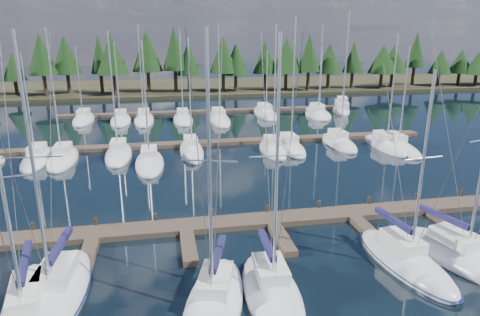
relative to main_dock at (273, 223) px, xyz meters
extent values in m
plane|color=black|center=(0.00, 12.64, -0.20)|extent=(260.00, 260.00, 0.00)
cube|color=#322E1C|center=(0.00, 72.64, 0.10)|extent=(220.00, 30.00, 0.60)
cube|color=#483A2D|center=(0.00, 0.64, 0.00)|extent=(44.00, 2.00, 0.40)
cube|color=#483A2D|center=(-12.00, -2.36, 0.00)|extent=(0.90, 4.00, 0.40)
cube|color=#483A2D|center=(-6.00, -2.36, 0.00)|extent=(0.90, 4.00, 0.40)
cube|color=#483A2D|center=(0.00, -2.36, 0.00)|extent=(0.90, 4.00, 0.40)
cube|color=#483A2D|center=(6.00, -2.36, 0.00)|extent=(0.90, 4.00, 0.40)
cube|color=#483A2D|center=(12.00, -2.36, 0.00)|extent=(0.90, 4.00, 0.40)
cylinder|color=black|center=(-16.00, 1.64, 0.25)|extent=(0.26, 0.26, 0.90)
cylinder|color=black|center=(-12.00, 1.64, 0.25)|extent=(0.26, 0.26, 0.90)
cylinder|color=black|center=(-8.00, 1.64, 0.25)|extent=(0.26, 0.26, 0.90)
cylinder|color=black|center=(-4.00, 1.64, 0.25)|extent=(0.26, 0.26, 0.90)
cylinder|color=black|center=(0.00, 1.64, 0.25)|extent=(0.26, 0.26, 0.90)
cylinder|color=black|center=(4.00, 1.64, 0.25)|extent=(0.26, 0.26, 0.90)
cylinder|color=black|center=(8.00, 1.64, 0.25)|extent=(0.26, 0.26, 0.90)
cylinder|color=black|center=(12.00, 1.64, 0.25)|extent=(0.26, 0.26, 0.90)
cylinder|color=black|center=(16.00, 1.64, 0.25)|extent=(0.26, 0.26, 0.90)
cube|color=#483A2D|center=(0.00, 22.64, 0.00)|extent=(50.00, 1.80, 0.40)
cube|color=#483A2D|center=(0.00, 42.64, 0.00)|extent=(46.00, 1.80, 0.40)
cube|color=silver|center=(-14.01, -7.25, 1.15)|extent=(1.86, 3.38, 0.70)
cylinder|color=silver|center=(-13.84, -8.23, 6.59)|extent=(0.18, 0.18, 11.58)
cylinder|color=silver|center=(-14.21, -6.06, 1.90)|extent=(0.87, 4.36, 0.12)
cube|color=#18163E|center=(-14.21, -6.06, 2.05)|extent=(1.06, 4.20, 0.30)
cylinder|color=silver|center=(-13.84, -8.23, 7.17)|extent=(2.16, 0.44, 0.07)
cylinder|color=#3F3F44|center=(-14.29, -5.62, 6.44)|extent=(0.94, 5.26, 11.89)
ellipsoid|color=silver|center=(-12.99, -6.13, -0.05)|extent=(3.61, 9.33, 1.90)
cube|color=silver|center=(-12.96, -5.67, 1.15)|extent=(1.83, 3.04, 0.70)
cylinder|color=silver|center=(-13.03, -6.58, 6.89)|extent=(0.17, 0.17, 12.20)
cylinder|color=silver|center=(-12.88, -4.58, 1.90)|extent=(0.43, 4.02, 0.12)
cube|color=#18163E|center=(-12.88, -4.58, 2.05)|extent=(0.64, 3.85, 0.30)
cylinder|color=silver|center=(-13.03, -6.58, 7.50)|extent=(2.63, 0.27, 0.07)
cylinder|color=#3F3F44|center=(-13.18, -8.54, 6.74)|extent=(0.33, 3.95, 12.51)
cylinder|color=#3F3F44|center=(-12.84, -4.17, 6.74)|extent=(0.40, 4.86, 12.51)
ellipsoid|color=#0C153F|center=(-12.99, -6.13, 0.02)|extent=(3.76, 9.70, 0.18)
ellipsoid|color=silver|center=(-5.19, -8.35, -0.05)|extent=(5.07, 8.84, 1.90)
cube|color=silver|center=(-5.07, -7.95, 1.15)|extent=(2.23, 3.01, 0.70)
cylinder|color=silver|center=(-5.32, -8.75, 6.94)|extent=(0.20, 0.20, 12.28)
cylinder|color=silver|center=(-4.78, -6.98, 1.90)|extent=(1.19, 3.57, 0.12)
cube|color=#18163E|center=(-4.78, -6.98, 2.05)|extent=(1.36, 3.48, 0.30)
cylinder|color=silver|center=(-5.32, -8.75, 7.55)|extent=(2.39, 0.79, 0.07)
cylinder|color=#3F3F44|center=(-5.84, -10.48, 6.79)|extent=(1.08, 3.49, 12.59)
cylinder|color=#3F3F44|center=(-4.67, -6.62, 6.79)|extent=(1.33, 4.30, 12.59)
ellipsoid|color=silver|center=(-2.15, -7.88, -0.05)|extent=(3.09, 7.70, 1.90)
cube|color=silver|center=(-2.13, -7.50, 1.15)|extent=(1.64, 2.48, 0.70)
cylinder|color=silver|center=(-2.16, -8.26, 6.85)|extent=(0.17, 0.17, 12.10)
cylinder|color=silver|center=(-2.10, -6.58, 1.90)|extent=(0.23, 3.35, 0.12)
cube|color=#18163E|center=(-2.10, -6.58, 2.05)|extent=(0.45, 3.21, 0.30)
cylinder|color=silver|center=(-2.16, -8.26, 7.45)|extent=(2.56, 0.15, 0.07)
cylinder|color=#3F3F44|center=(-2.21, -9.89, 6.70)|extent=(0.14, 3.30, 12.41)
cylinder|color=#3F3F44|center=(-2.09, -6.24, 6.70)|extent=(0.16, 4.06, 12.41)
ellipsoid|color=silver|center=(6.25, -6.41, -0.05)|extent=(3.60, 8.34, 1.90)
cube|color=silver|center=(6.20, -6.01, 1.15)|extent=(1.76, 2.74, 0.70)
cylinder|color=silver|center=(6.30, -6.81, 5.92)|extent=(0.18, 0.18, 10.25)
cylinder|color=silver|center=(6.09, -5.04, 1.90)|extent=(0.53, 3.55, 0.12)
cube|color=#18163E|center=(6.09, -5.04, 2.05)|extent=(0.74, 3.41, 0.30)
cylinder|color=silver|center=(6.30, -6.81, 6.44)|extent=(2.40, 0.35, 0.07)
cylinder|color=#3F3F44|center=(6.50, -8.53, 5.77)|extent=(0.44, 3.48, 10.56)
cylinder|color=#3F3F44|center=(6.05, -4.68, 5.77)|extent=(0.53, 4.29, 10.56)
ellipsoid|color=#0C153F|center=(6.25, -6.41, 0.02)|extent=(3.74, 8.67, 0.18)
ellipsoid|color=silver|center=(9.70, -6.55, -0.05)|extent=(5.15, 8.82, 1.90)
cube|color=silver|center=(9.59, -6.15, 1.15)|extent=(2.32, 3.01, 0.70)
cylinder|color=silver|center=(9.32, -5.19, 1.90)|extent=(1.10, 3.55, 0.12)
cube|color=#18163E|center=(9.32, -5.19, 2.05)|extent=(1.28, 3.45, 0.30)
cylinder|color=#3F3F44|center=(9.22, -4.83, 6.59)|extent=(1.22, 4.28, 12.19)
ellipsoid|color=silver|center=(-20.06, 19.06, -0.05)|extent=(2.60, 8.51, 1.90)
cube|color=silver|center=(-20.06, 19.49, 1.15)|extent=(1.43, 2.72, 0.70)
cylinder|color=silver|center=(-20.06, 18.64, 5.83)|extent=(0.16, 0.16, 10.07)
ellipsoid|color=silver|center=(-17.47, 18.73, -0.05)|extent=(2.77, 8.45, 1.90)
cube|color=silver|center=(-17.47, 19.15, 1.15)|extent=(1.52, 2.70, 0.70)
cylinder|color=silver|center=(-17.47, 18.30, 6.95)|extent=(0.16, 0.16, 12.31)
ellipsoid|color=silver|center=(-11.93, 19.38, -0.05)|extent=(2.76, 8.51, 1.90)
cube|color=silver|center=(-11.93, 19.81, 1.15)|extent=(1.52, 2.72, 0.70)
cylinder|color=silver|center=(-11.93, 18.96, 6.80)|extent=(0.16, 0.16, 12.01)
ellipsoid|color=silver|center=(-8.62, 15.72, -0.05)|extent=(2.82, 8.65, 1.90)
cube|color=silver|center=(-8.62, 16.15, 1.15)|extent=(1.55, 2.77, 0.70)
cylinder|color=silver|center=(-8.62, 15.29, 6.41)|extent=(0.16, 0.16, 11.22)
ellipsoid|color=silver|center=(-4.11, 19.45, -0.05)|extent=(2.52, 9.39, 1.90)
cube|color=silver|center=(-4.11, 19.92, 1.15)|extent=(1.38, 3.00, 0.70)
cylinder|color=silver|center=(-4.11, 18.98, 6.46)|extent=(0.16, 0.16, 11.33)
ellipsoid|color=silver|center=(4.78, 18.06, -0.05)|extent=(2.46, 7.36, 1.90)
cube|color=silver|center=(4.78, 18.43, 1.15)|extent=(1.35, 2.36, 0.70)
cylinder|color=silver|center=(4.78, 17.70, 7.11)|extent=(0.16, 0.16, 12.62)
ellipsoid|color=silver|center=(7.01, 18.70, -0.05)|extent=(2.69, 8.07, 1.90)
cube|color=silver|center=(7.01, 19.10, 1.15)|extent=(1.48, 2.58, 0.70)
cylinder|color=silver|center=(7.01, 18.29, 7.50)|extent=(0.16, 0.16, 13.40)
ellipsoid|color=silver|center=(13.25, 19.50, -0.05)|extent=(2.81, 8.21, 1.90)
cube|color=silver|center=(13.25, 19.91, 1.15)|extent=(1.55, 2.63, 0.70)
cylinder|color=silver|center=(13.25, 19.09, 7.86)|extent=(0.16, 0.16, 14.13)
ellipsoid|color=silver|center=(18.00, 17.45, -0.05)|extent=(2.43, 8.81, 1.90)
cube|color=silver|center=(18.00, 17.89, 1.15)|extent=(1.34, 2.82, 0.70)
cylinder|color=silver|center=(18.00, 17.01, 6.65)|extent=(0.16, 0.16, 11.70)
ellipsoid|color=silver|center=(19.12, 16.85, -0.05)|extent=(2.60, 9.36, 1.90)
cube|color=silver|center=(19.12, 17.32, 1.15)|extent=(1.43, 3.00, 0.70)
cylinder|color=silver|center=(19.12, 16.38, 6.00)|extent=(0.16, 0.16, 10.40)
ellipsoid|color=silver|center=(-18.54, 39.34, -0.05)|extent=(2.89, 9.12, 1.90)
cube|color=silver|center=(-18.54, 39.79, 1.15)|extent=(1.59, 2.92, 0.70)
cylinder|color=silver|center=(-18.54, 38.88, 5.67)|extent=(0.16, 0.16, 9.74)
ellipsoid|color=silver|center=(-13.07, 37.68, -0.05)|extent=(2.92, 8.17, 1.90)
cube|color=silver|center=(-13.07, 38.08, 1.15)|extent=(1.61, 2.61, 0.70)
cylinder|color=silver|center=(-13.07, 37.27, 6.05)|extent=(0.16, 0.16, 10.51)
ellipsoid|color=silver|center=(-9.72, 37.52, -0.05)|extent=(2.89, 9.55, 1.90)
cube|color=silver|center=(-9.72, 37.99, 1.15)|extent=(1.59, 3.06, 0.70)
cylinder|color=silver|center=(-9.72, 37.04, 7.20)|extent=(0.16, 0.16, 12.81)
ellipsoid|color=silver|center=(-4.02, 36.79, -0.05)|extent=(2.88, 8.68, 1.90)
cube|color=silver|center=(-4.02, 37.22, 1.15)|extent=(1.58, 2.78, 0.70)
cylinder|color=silver|center=(-4.02, 36.35, 6.91)|extent=(0.16, 0.16, 12.22)
ellipsoid|color=silver|center=(1.33, 36.08, -0.05)|extent=(2.90, 11.31, 1.90)
cube|color=silver|center=(1.33, 36.65, 1.15)|extent=(1.59, 3.62, 0.70)
cylinder|color=silver|center=(1.33, 35.52, 7.19)|extent=(0.16, 0.16, 12.79)
ellipsoid|color=silver|center=(9.19, 39.09, -0.05)|extent=(2.99, 10.97, 1.90)
cube|color=silver|center=(9.19, 39.64, 1.15)|extent=(1.64, 3.51, 0.70)
cylinder|color=silver|center=(9.19, 38.55, 5.35)|extent=(0.16, 0.16, 9.10)
ellipsoid|color=silver|center=(16.69, 35.90, -0.05)|extent=(2.99, 7.26, 1.90)
cube|color=silver|center=(16.69, 36.26, 1.15)|extent=(1.64, 2.32, 0.70)
cylinder|color=silver|center=(16.69, 35.53, 7.13)|extent=(0.16, 0.16, 12.67)
ellipsoid|color=silver|center=(17.52, 37.74, -0.05)|extent=(2.75, 8.97, 1.90)
cube|color=silver|center=(17.52, 38.19, 1.15)|extent=(1.51, 2.87, 0.70)
cylinder|color=silver|center=(17.52, 37.29, 5.63)|extent=(0.16, 0.16, 9.66)
ellipsoid|color=silver|center=(22.27, 39.53, -0.10)|extent=(5.23, 8.53, 1.62)
cube|color=silver|center=(22.27, 39.53, 0.97)|extent=(3.39, 4.87, 1.08)
cube|color=silver|center=(22.14, 39.15, 1.87)|extent=(2.34, 3.17, 0.81)
cylinder|color=silver|center=(22.54, 40.29, 2.40)|extent=(0.10, 0.10, 1.44)
cylinder|color=black|center=(-35.25, 66.04, 1.77)|extent=(0.70, 0.70, 2.75)
cone|color=black|center=(-35.25, 66.04, 5.82)|extent=(4.45, 4.45, 5.34)
ellipsoid|color=black|center=(-34.75, 66.04, 4.60)|extent=(2.67, 2.67, 2.67)
cylinder|color=black|center=(-29.02, 62.85, 2.43)|extent=(0.70, 0.70, 4.07)
cone|color=black|center=(-29.02, 62.85, 8.42)|extent=(5.43, 5.43, 7.92)
ellipsoid|color=black|center=(-28.52, 62.85, 6.62)|extent=(3.26, 3.26, 3.26)
cylinder|color=black|center=(-25.27, 65.98, 2.33)|extent=(0.70, 0.70, 3.87)
cone|color=black|center=(-25.27, 65.98, 8.04)|extent=(5.83, 5.83, 7.53)
ellipsoid|color=black|center=(-24.77, 65.98, 6.31)|extent=(3.50, 3.50, 3.50)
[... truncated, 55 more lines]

